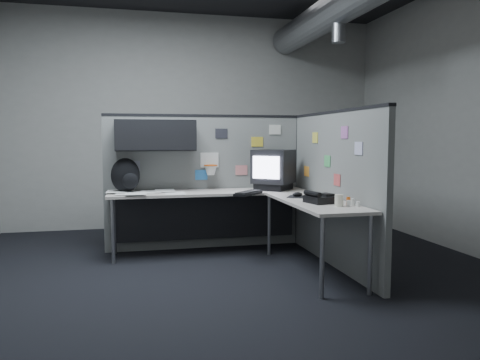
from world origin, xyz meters
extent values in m
cube|color=black|center=(0.00, 0.00, -0.01)|extent=(5.60, 5.60, 0.01)
cube|color=#9E9E99|center=(0.00, 2.80, 1.60)|extent=(5.60, 0.01, 3.20)
cube|color=#9E9E99|center=(0.00, -2.80, 1.60)|extent=(5.60, 0.01, 3.20)
cylinder|color=slate|center=(1.40, 0.80, 2.60)|extent=(0.16, 0.16, 0.30)
cube|color=slate|center=(-0.08, 1.30, 0.80)|extent=(2.43, 0.06, 1.60)
cube|color=black|center=(-0.08, 1.30, 1.61)|extent=(2.43, 0.07, 0.03)
cube|color=black|center=(1.10, 1.30, 0.80)|extent=(0.07, 0.07, 1.60)
cube|color=black|center=(-0.70, 1.10, 1.38)|extent=(0.90, 0.35, 0.35)
cube|color=black|center=(-0.70, 0.93, 1.38)|extent=(0.90, 0.02, 0.33)
cube|color=silver|center=(-0.05, 1.26, 1.08)|extent=(0.22, 0.02, 0.18)
torus|color=#D85914|center=(-0.05, 1.17, 1.02)|extent=(0.16, 0.16, 0.01)
cone|color=white|center=(-0.05, 1.17, 0.96)|extent=(0.14, 0.14, 0.11)
cube|color=gray|center=(-0.95, 1.26, 1.02)|extent=(0.15, 0.01, 0.12)
cube|color=#26262D|center=(0.10, 1.26, 1.40)|extent=(0.15, 0.01, 0.12)
cube|color=#D87F7F|center=(0.35, 1.26, 0.95)|extent=(0.15, 0.01, 0.12)
cube|color=gold|center=(0.55, 1.26, 1.30)|extent=(0.15, 0.01, 0.12)
cube|color=silver|center=(0.78, 1.26, 1.45)|extent=(0.15, 0.01, 0.12)
cube|color=#337FCC|center=(-0.15, 1.26, 0.90)|extent=(0.15, 0.01, 0.12)
cube|color=slate|center=(1.10, 0.22, 0.80)|extent=(0.06, 2.23, 1.60)
cube|color=black|center=(1.10, 0.22, 1.61)|extent=(0.07, 2.23, 0.03)
cube|color=#E5D84C|center=(1.06, 0.65, 1.35)|extent=(0.01, 0.15, 0.12)
cube|color=#4CB266|center=(1.06, 0.30, 1.10)|extent=(0.01, 0.15, 0.12)
cube|color=#B266B2|center=(1.06, -0.10, 1.40)|extent=(0.01, 0.15, 0.12)
cube|color=orange|center=(1.06, 0.90, 0.95)|extent=(0.01, 0.15, 0.12)
cube|color=silver|center=(1.06, -0.40, 1.25)|extent=(0.01, 0.15, 0.12)
cube|color=#CC4C4C|center=(1.06, 0.05, 0.92)|extent=(0.01, 0.15, 0.12)
cube|color=beige|center=(-0.10, 0.98, 0.71)|extent=(2.30, 0.56, 0.03)
cube|color=beige|center=(0.78, -0.07, 0.71)|extent=(0.56, 1.55, 0.03)
cube|color=black|center=(-0.10, 1.20, 0.40)|extent=(2.18, 0.02, 0.55)
cylinder|color=gray|center=(-1.18, 0.76, 0.35)|extent=(0.04, 0.04, 0.70)
cylinder|color=gray|center=(-1.18, 1.20, 0.35)|extent=(0.04, 0.04, 0.70)
cylinder|color=gray|center=(0.56, 0.76, 0.35)|extent=(0.04, 0.04, 0.70)
cylinder|color=gray|center=(0.56, -0.78, 0.35)|extent=(0.04, 0.04, 0.70)
cylinder|color=gray|center=(1.00, -0.78, 0.35)|extent=(0.04, 0.04, 0.70)
cube|color=black|center=(0.68, 0.98, 0.77)|extent=(0.52, 0.53, 0.08)
cube|color=black|center=(0.68, 0.98, 1.01)|extent=(0.59, 0.59, 0.40)
cube|color=silver|center=(0.53, 0.81, 1.01)|extent=(0.26, 0.22, 0.26)
cube|color=black|center=(0.26, 0.57, 0.74)|extent=(0.39, 0.40, 0.03)
cube|color=black|center=(0.26, 0.57, 0.76)|extent=(0.35, 0.37, 0.01)
cube|color=black|center=(0.71, 0.25, 0.73)|extent=(0.28, 0.29, 0.01)
ellipsoid|color=black|center=(0.71, 0.25, 0.76)|extent=(0.12, 0.10, 0.04)
cube|color=black|center=(0.76, -0.23, 0.76)|extent=(0.28, 0.29, 0.07)
cylinder|color=black|center=(0.69, -0.23, 0.82)|extent=(0.10, 0.23, 0.05)
cube|color=black|center=(0.83, -0.22, 0.81)|extent=(0.13, 0.15, 0.02)
cylinder|color=silver|center=(0.99, -0.46, 0.76)|extent=(0.05, 0.05, 0.06)
cylinder|color=silver|center=(0.93, -0.50, 0.76)|extent=(0.04, 0.04, 0.06)
cylinder|color=silver|center=(1.01, -0.53, 0.75)|extent=(0.04, 0.04, 0.05)
cylinder|color=#D85914|center=(0.97, -0.41, 0.77)|extent=(0.04, 0.04, 0.07)
cylinder|color=silver|center=(0.85, -0.47, 0.78)|extent=(0.09, 0.09, 0.11)
cube|color=white|center=(-0.50, 0.86, 0.73)|extent=(0.24, 0.33, 0.00)
cube|color=white|center=(-0.77, 1.03, 0.73)|extent=(0.23, 0.32, 0.00)
cube|color=white|center=(-1.04, 0.94, 0.74)|extent=(0.23, 0.32, 0.00)
cube|color=white|center=(-0.60, 1.08, 0.74)|extent=(0.23, 0.32, 0.00)
cube|color=white|center=(-0.93, 0.85, 0.74)|extent=(0.23, 0.32, 0.00)
cube|color=white|center=(-1.14, 1.07, 0.75)|extent=(0.24, 0.33, 0.00)
ellipsoid|color=black|center=(-1.04, 1.07, 0.93)|extent=(0.34, 0.25, 0.39)
ellipsoid|color=black|center=(-0.99, 0.95, 0.87)|extent=(0.18, 0.11, 0.18)
camera|label=1|loc=(-0.97, -4.34, 1.34)|focal=35.00mm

